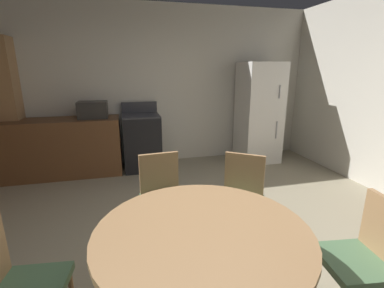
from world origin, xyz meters
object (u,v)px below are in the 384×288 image
Objects in this scene: dining_table at (202,252)px; chair_west at (12,286)px; chair_east at (366,255)px; oven_range at (142,142)px; chair_north at (162,194)px; refrigerator at (259,113)px; microwave at (93,110)px; chair_northeast at (241,195)px.

dining_table is 1.06m from chair_west.
chair_east is at bearing -0.63° from chair_west.
oven_range is 0.88× the size of dining_table.
chair_west is (-0.95, -0.93, 0.00)m from chair_north.
chair_north is (0.04, -2.12, 0.03)m from oven_range.
chair_west reaches higher than dining_table.
refrigerator is 4.00× the size of microwave.
chair_north is at bearing -134.73° from refrigerator.
oven_range is 1.26× the size of chair_west.
chair_northeast is 1.82m from chair_west.
dining_table is 1.43× the size of chair_east.
oven_range is 0.92m from microwave.
refrigerator is at bearing -174.09° from chair_northeast.
oven_range is 3.19m from chair_west.
chair_north is at bearing -69.33° from chair_northeast.
chair_east and chair_northeast have the same top height.
oven_range is at bearing 0.28° from microwave.
microwave is 3.86m from chair_east.
dining_table is 1.06m from chair_east.
chair_east is at bearing -70.41° from oven_range.
chair_northeast is at bearing -120.44° from refrigerator.
refrigerator is 2.66m from chair_northeast.
chair_northeast is (-0.42, 0.99, 0.00)m from chair_east.
chair_north is (-0.72, 0.20, 0.00)m from chair_northeast.
refrigerator is 2.02× the size of chair_north.
refrigerator reaches higher than chair_north.
refrigerator is 3.41m from chair_east.
chair_north is at bearing 94.98° from dining_table.
microwave is at bearing 178.98° from refrigerator.
oven_range reaches higher than chair_north.
microwave reaches higher than chair_northeast.
refrigerator is 4.26m from chair_west.
chair_west is (-3.00, -3.00, -0.38)m from refrigerator.
chair_northeast is at bearing -57.30° from microwave.
refrigerator is 2.02× the size of chair_east.
chair_east is 1.64m from chair_north.
oven_range is 2.50× the size of microwave.
oven_range is at bearing 92.45° from dining_table.
oven_range is 1.26× the size of chair_northeast.
chair_northeast is (0.76, -2.32, 0.03)m from oven_range.
chair_north is at bearing -88.81° from oven_range.
chair_northeast is 0.74m from chair_north.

